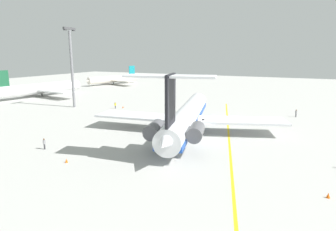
# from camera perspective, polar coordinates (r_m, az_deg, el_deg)

# --- Properties ---
(ground) EXTENTS (293.46, 293.46, 0.00)m
(ground) POSITION_cam_1_polar(r_m,az_deg,el_deg) (50.79, 7.03, -4.55)
(ground) COLOR #ADADA8
(main_jetliner) EXTENTS (40.18, 35.91, 11.85)m
(main_jetliner) POSITION_cam_1_polar(r_m,az_deg,el_deg) (53.01, 3.62, -0.17)
(main_jetliner) COLOR silver
(main_jetliner) RESTS_ON ground
(airliner_mid_right) EXTENTS (31.58, 31.34, 9.44)m
(airliner_mid_right) POSITION_cam_1_polar(r_m,az_deg,el_deg) (109.79, -23.16, 4.96)
(airliner_mid_right) COLOR white
(airliner_mid_right) RESTS_ON ground
(airliner_far_right) EXTENTS (27.91, 27.96, 8.50)m
(airliner_far_right) POSITION_cam_1_polar(r_m,az_deg,el_deg) (142.30, -10.89, 6.99)
(airliner_far_right) COLOR silver
(airliner_far_right) RESTS_ON ground
(ground_crew_near_tail) EXTENTS (0.28, 0.43, 1.76)m
(ground_crew_near_tail) POSITION_cam_1_polar(r_m,az_deg,el_deg) (73.65, 23.79, 0.58)
(ground_crew_near_tail) COLOR black
(ground_crew_near_tail) RESTS_ON ground
(ground_crew_portside) EXTENTS (0.43, 0.28, 1.73)m
(ground_crew_portside) POSITION_cam_1_polar(r_m,az_deg,el_deg) (48.54, -23.08, -4.87)
(ground_crew_portside) COLOR black
(ground_crew_portside) RESTS_ON ground
(ground_crew_starboard) EXTENTS (0.38, 0.29, 1.75)m
(ground_crew_starboard) POSITION_cam_1_polar(r_m,az_deg,el_deg) (78.89, -10.30, 2.11)
(ground_crew_starboard) COLOR black
(ground_crew_starboard) RESTS_ON ground
(safety_cone_nose) EXTENTS (0.40, 0.40, 0.55)m
(safety_cone_nose) POSITION_cam_1_polar(r_m,az_deg,el_deg) (79.78, -8.81, 1.66)
(safety_cone_nose) COLOR #EA590F
(safety_cone_nose) RESTS_ON ground
(safety_cone_wingtip) EXTENTS (0.40, 0.40, 0.55)m
(safety_cone_wingtip) POSITION_cam_1_polar(r_m,az_deg,el_deg) (42.01, -19.26, -8.32)
(safety_cone_wingtip) COLOR #EA590F
(safety_cone_wingtip) RESTS_ON ground
(safety_cone_tail) EXTENTS (0.40, 0.40, 0.55)m
(safety_cone_tail) POSITION_cam_1_polar(r_m,az_deg,el_deg) (34.75, 28.87, -13.53)
(safety_cone_tail) COLOR #EA590F
(safety_cone_tail) RESTS_ON ground
(taxiway_centreline) EXTENTS (68.10, 19.60, 0.01)m
(taxiway_centreline) POSITION_cam_1_polar(r_m,az_deg,el_deg) (52.49, 11.83, -4.16)
(taxiway_centreline) COLOR gold
(taxiway_centreline) RESTS_ON ground
(light_mast) EXTENTS (4.00, 0.70, 21.14)m
(light_mast) POSITION_cam_1_polar(r_m,az_deg,el_deg) (83.06, -18.35, 9.58)
(light_mast) COLOR slate
(light_mast) RESTS_ON ground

